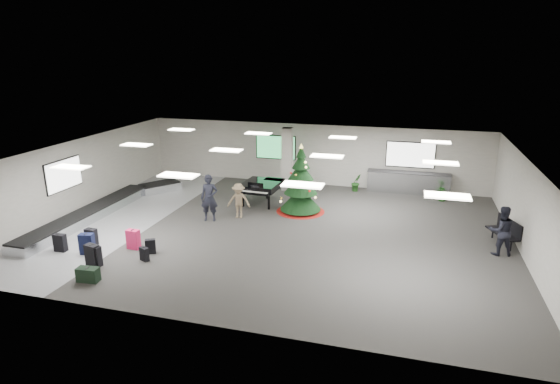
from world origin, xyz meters
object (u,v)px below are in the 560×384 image
(christmas_tree, at_px, (301,189))
(bench, at_px, (506,231))
(service_counter, at_px, (408,182))
(traveler_a, at_px, (209,198))
(grand_piano, at_px, (261,186))
(traveler_b, at_px, (239,201))
(pink_suitcase, at_px, (133,239))
(potted_plant_right, at_px, (442,194))
(baggage_carousel, at_px, (105,208))
(traveler_bench, at_px, (501,231))
(potted_plant_left, at_px, (356,182))

(christmas_tree, distance_m, bench, 8.29)
(service_counter, distance_m, traveler_a, 10.19)
(service_counter, distance_m, grand_piano, 7.51)
(grand_piano, distance_m, traveler_a, 3.08)
(bench, height_order, traveler_b, traveler_b)
(pink_suitcase, distance_m, potted_plant_right, 14.18)
(baggage_carousel, relative_size, traveler_a, 4.90)
(traveler_a, relative_size, traveler_bench, 1.11)
(baggage_carousel, xyz_separation_m, potted_plant_left, (10.30, 6.37, 0.24))
(pink_suitcase, bearing_deg, potted_plant_right, 42.35)
(christmas_tree, relative_size, traveler_b, 2.03)
(grand_piano, height_order, traveler_a, traveler_a)
(traveler_a, height_order, potted_plant_left, traveler_a)
(traveler_a, distance_m, traveler_b, 1.26)
(bench, bearing_deg, christmas_tree, 148.01)
(traveler_b, relative_size, traveler_bench, 0.85)
(baggage_carousel, relative_size, bench, 5.97)
(service_counter, height_order, potted_plant_right, service_counter)
(pink_suitcase, bearing_deg, grand_piano, 68.91)
(potted_plant_right, bearing_deg, christmas_tree, -151.85)
(service_counter, bearing_deg, traveler_bench, -64.57)
(pink_suitcase, distance_m, traveler_b, 4.85)
(grand_piano, bearing_deg, potted_plant_left, 41.85)
(grand_piano, bearing_deg, service_counter, 31.87)
(traveler_bench, height_order, potted_plant_right, traveler_bench)
(pink_suitcase, height_order, grand_piano, grand_piano)
(christmas_tree, relative_size, traveler_bench, 1.73)
(baggage_carousel, distance_m, potted_plant_left, 12.11)
(pink_suitcase, relative_size, traveler_b, 0.49)
(bench, bearing_deg, pink_suitcase, 176.26)
(service_counter, relative_size, traveler_bench, 2.27)
(pink_suitcase, distance_m, christmas_tree, 7.47)
(service_counter, relative_size, christmas_tree, 1.32)
(service_counter, relative_size, pink_suitcase, 5.48)
(service_counter, height_order, traveler_a, traveler_a)
(christmas_tree, bearing_deg, potted_plant_right, 28.15)
(bench, xyz_separation_m, traveler_bench, (-0.35, -0.99, 0.34))
(bench, distance_m, traveler_bench, 1.10)
(traveler_a, bearing_deg, traveler_b, 17.63)
(pink_suitcase, xyz_separation_m, christmas_tree, (4.88, 5.61, 0.69))
(traveler_bench, bearing_deg, pink_suitcase, -0.01)
(traveler_b, height_order, potted_plant_left, traveler_b)
(grand_piano, relative_size, traveler_a, 1.10)
(christmas_tree, xyz_separation_m, potted_plant_right, (6.16, 3.29, -0.70))
(potted_plant_left, bearing_deg, traveler_a, -132.19)
(christmas_tree, height_order, traveler_a, christmas_tree)
(traveler_a, bearing_deg, bench, -11.64)
(service_counter, distance_m, bench, 6.80)
(service_counter, bearing_deg, traveler_b, -140.56)
(service_counter, xyz_separation_m, bench, (3.57, -5.79, 0.00))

